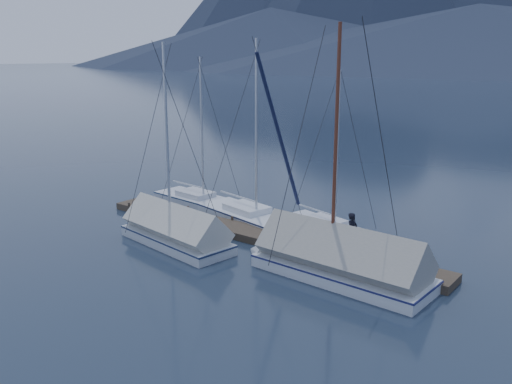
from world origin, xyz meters
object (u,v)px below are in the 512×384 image
sailboat_open_right (341,235)px  sailboat_covered_near (328,262)px  sailboat_open_mid (263,222)px  sailboat_covered_far (169,232)px  person (352,232)px  sailboat_open_left (209,204)px

sailboat_open_right → sailboat_covered_near: 4.48m
sailboat_open_mid → sailboat_covered_near: bearing=-31.2°
sailboat_open_mid → sailboat_covered_far: sailboat_open_mid is taller
sailboat_open_right → person: sailboat_open_right is taller
sailboat_open_mid → sailboat_open_right: size_ratio=1.18×
sailboat_open_right → sailboat_covered_near: bearing=-67.8°
sailboat_open_mid → sailboat_covered_far: 4.86m
sailboat_open_mid → sailboat_covered_near: 6.54m
sailboat_open_left → sailboat_covered_near: (9.96, -4.26, 0.36)m
sailboat_covered_far → sailboat_open_right: bearing=41.7°
sailboat_open_mid → sailboat_covered_near: (5.59, -3.38, 0.34)m
sailboat_covered_near → sailboat_covered_far: bearing=-171.9°
sailboat_open_left → sailboat_covered_near: size_ratio=0.86×
sailboat_open_right → sailboat_covered_far: bearing=-138.3°
sailboat_covered_near → sailboat_open_mid: bearing=148.8°
sailboat_covered_far → sailboat_open_mid: bearing=66.5°
sailboat_covered_far → sailboat_covered_near: bearing=8.1°
sailboat_open_mid → sailboat_covered_far: (-1.93, -4.45, 0.29)m
sailboat_open_mid → person: 5.75m
sailboat_open_mid → person: (5.51, -1.32, 0.97)m
sailboat_covered_far → sailboat_open_left: bearing=114.5°
sailboat_open_left → sailboat_covered_near: 10.84m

